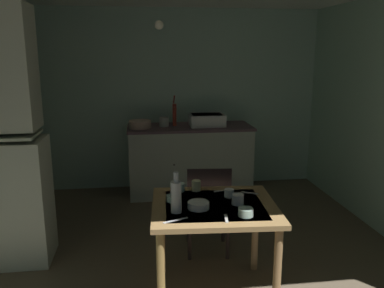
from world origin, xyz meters
The scene contains 22 objects.
ground_plane centered at (0.00, 0.00, 0.00)m, with size 5.08×5.08×0.00m, color brown.
wall_back centered at (0.00, 1.78, 1.18)m, with size 4.18×0.10×2.36m, color #ABCCB9.
counter_cabinet centered at (0.28, 1.41, 0.44)m, with size 1.58×0.64×0.89m.
sink_basin centered at (0.50, 1.41, 0.96)m, with size 0.44×0.34×0.15m.
hand_pump centered at (0.09, 1.45, 1.06)m, with size 0.05×0.27×0.39m.
mixing_bowl_counter centered at (-0.36, 1.36, 0.93)m, with size 0.28×0.28×0.09m, color tan.
stoneware_crock centered at (-0.05, 1.43, 0.94)m, with size 0.12×0.12×0.12m, color beige.
dining_table centered at (0.15, -0.89, 0.62)m, with size 0.96×0.86×0.73m.
chair_far_side centered at (0.22, -0.26, 0.45)m, with size 0.44×0.44×0.85m.
serving_bowl_wide centered at (0.03, -0.95, 0.75)m, with size 0.15×0.15×0.05m, color white.
soup_bowl_small centered at (-0.13, -0.79, 0.75)m, with size 0.10×0.10×0.05m, color #ADD1C1.
sauce_dish centered at (0.33, -1.13, 0.76)m, with size 0.10×0.10×0.05m, color #ADD1C1.
mug_dark centered at (-0.06, -0.58, 0.76)m, with size 0.07×0.07×0.07m, color #ADD1C1.
teacup_cream centered at (0.33, -0.91, 0.77)m, with size 0.09×0.09×0.07m, color white.
mug_tall centered at (0.07, -0.58, 0.77)m, with size 0.07×0.07×0.08m, color beige.
teacup_mint centered at (0.30, -0.75, 0.76)m, with size 0.07×0.07×0.06m, color white.
glass_bottle centered at (-0.13, -1.00, 0.85)m, with size 0.07×0.07×0.29m.
table_knife centered at (-0.15, -1.14, 0.73)m, with size 0.18×0.02×0.01m, color silver.
teaspoon_near_bowl centered at (0.19, -1.16, 0.73)m, with size 0.14×0.02×0.01m, color beige.
teaspoon_by_cup centered at (0.48, -0.70, 0.73)m, with size 0.13×0.02×0.01m, color beige.
serving_spoon centered at (0.27, -0.61, 0.73)m, with size 0.14×0.02×0.01m, color beige.
pendant_bulb centered at (-0.17, 0.11, 2.05)m, with size 0.08×0.08×0.08m, color #F9EFCC.
Camera 1 is at (-0.38, -3.60, 1.82)m, focal length 37.59 mm.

